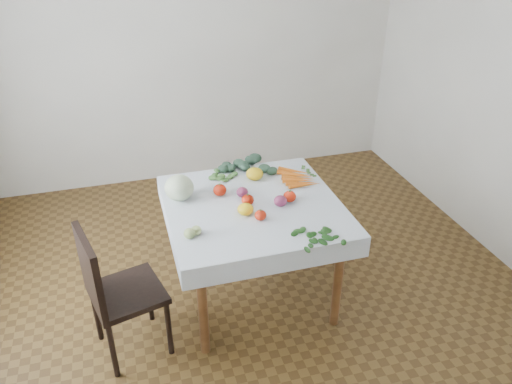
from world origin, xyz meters
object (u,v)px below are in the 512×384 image
heirloom_back (255,174)px  cabbage (179,188)px  table (253,217)px  carrot_bunch (298,178)px  chair (112,287)px

heirloom_back → cabbage: bearing=-166.7°
table → carrot_bunch: size_ratio=3.07×
chair → heirloom_back: chair is taller
chair → cabbage: bearing=44.7°
carrot_bunch → chair: bearing=-158.8°
cabbage → carrot_bunch: cabbage is taller
heirloom_back → chair: bearing=-149.4°
chair → carrot_bunch: size_ratio=2.75×
heirloom_back → carrot_bunch: (0.29, -0.10, -0.03)m
chair → cabbage: size_ratio=4.67×
table → heirloom_back: bearing=72.1°
carrot_bunch → heirloom_back: bearing=161.2°
cabbage → heirloom_back: cabbage is taller
chair → carrot_bunch: (1.34, 0.52, 0.26)m
heirloom_back → carrot_bunch: bearing=-18.8°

